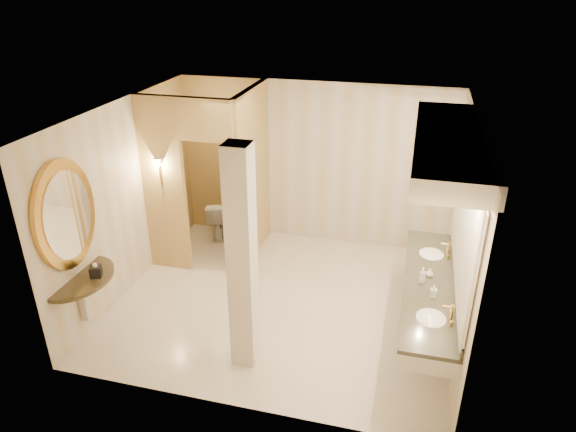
% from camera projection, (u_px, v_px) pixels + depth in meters
% --- Properties ---
extents(floor, '(4.50, 4.50, 0.00)m').
position_uv_depth(floor, '(282.00, 301.00, 7.26)').
color(floor, silver).
rests_on(floor, ground).
extents(ceiling, '(4.50, 4.50, 0.00)m').
position_uv_depth(ceiling, '(281.00, 112.00, 6.09)').
color(ceiling, silver).
rests_on(ceiling, wall_back).
extents(wall_back, '(4.50, 0.02, 2.70)m').
position_uv_depth(wall_back, '(313.00, 164.00, 8.42)').
color(wall_back, beige).
rests_on(wall_back, floor).
extents(wall_front, '(4.50, 0.02, 2.70)m').
position_uv_depth(wall_front, '(228.00, 302.00, 4.93)').
color(wall_front, beige).
rests_on(wall_front, floor).
extents(wall_left, '(0.02, 4.00, 2.70)m').
position_uv_depth(wall_left, '(127.00, 198.00, 7.18)').
color(wall_left, beige).
rests_on(wall_left, floor).
extents(wall_right, '(0.02, 4.00, 2.70)m').
position_uv_depth(wall_right, '(462.00, 235.00, 6.17)').
color(wall_right, beige).
rests_on(wall_right, floor).
extents(toilet_closet, '(1.50, 1.55, 2.70)m').
position_uv_depth(toilet_closet, '(227.00, 178.00, 7.76)').
color(toilet_closet, tan).
rests_on(toilet_closet, floor).
extents(wall_sconce, '(0.14, 0.14, 0.42)m').
position_uv_depth(wall_sconce, '(159.00, 164.00, 7.32)').
color(wall_sconce, gold).
rests_on(wall_sconce, toilet_closet).
extents(vanity, '(0.75, 2.81, 2.09)m').
position_uv_depth(vanity, '(442.00, 226.00, 5.76)').
color(vanity, beige).
rests_on(vanity, floor).
extents(console_shelf, '(1.03, 1.03, 1.96)m').
position_uv_depth(console_shelf, '(70.00, 242.00, 6.01)').
color(console_shelf, black).
rests_on(console_shelf, floor).
extents(pillar, '(0.28, 0.28, 2.70)m').
position_uv_depth(pillar, '(242.00, 262.00, 5.60)').
color(pillar, beige).
rests_on(pillar, floor).
extents(tissue_box, '(0.17, 0.17, 0.13)m').
position_uv_depth(tissue_box, '(96.00, 271.00, 6.19)').
color(tissue_box, black).
rests_on(tissue_box, console_shelf).
extents(toilet, '(0.55, 0.75, 0.69)m').
position_uv_depth(toilet, '(219.00, 218.00, 8.90)').
color(toilet, white).
rests_on(toilet, floor).
extents(soap_bottle_a, '(0.07, 0.07, 0.15)m').
position_uv_depth(soap_bottle_a, '(434.00, 291.00, 5.79)').
color(soap_bottle_a, beige).
rests_on(soap_bottle_a, vanity).
extents(soap_bottle_b, '(0.09, 0.09, 0.11)m').
position_uv_depth(soap_bottle_b, '(430.00, 273.00, 6.19)').
color(soap_bottle_b, silver).
rests_on(soap_bottle_b, vanity).
extents(soap_bottle_c, '(0.08, 0.09, 0.21)m').
position_uv_depth(soap_bottle_c, '(422.00, 275.00, 6.05)').
color(soap_bottle_c, '#C6B28C').
rests_on(soap_bottle_c, vanity).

